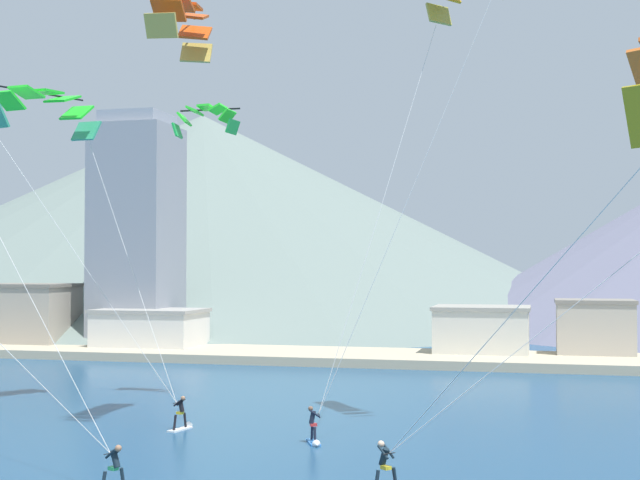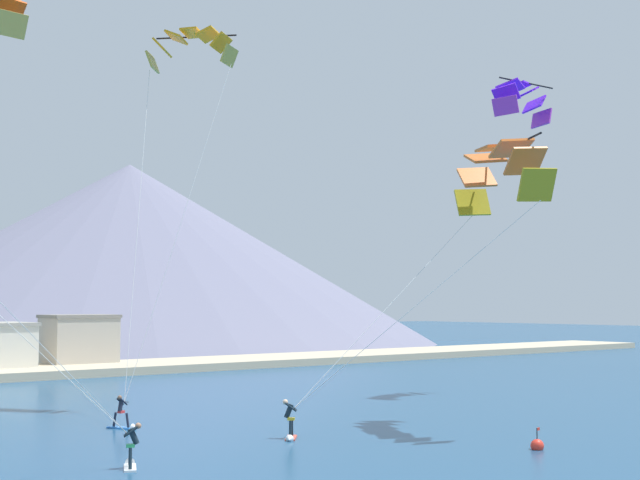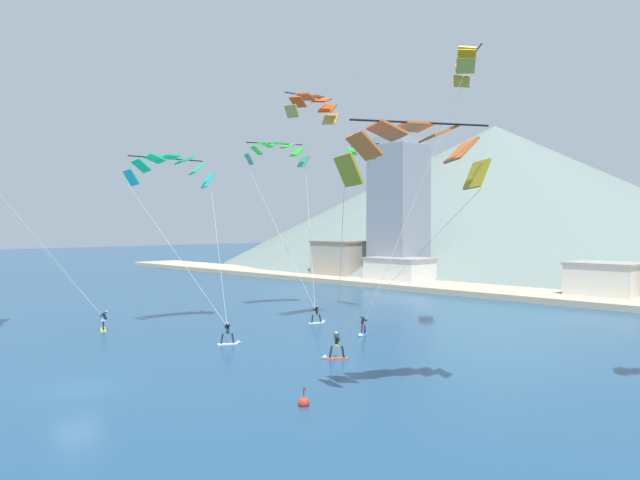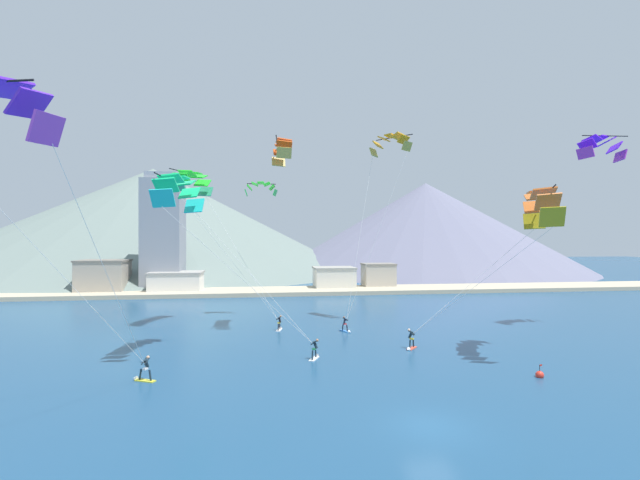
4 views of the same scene
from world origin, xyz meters
name	(u,v)px [view 4 (image 4 of 4)]	position (x,y,z in m)	size (l,w,h in m)	color
ground_plane	(430,427)	(0.00, 0.00, 0.00)	(400.00, 400.00, 0.00)	navy
kitesurfer_near_lead	(315,352)	(-4.32, 13.30, 0.52)	(1.13, 1.74, 1.74)	white
kitesurfer_near_trail	(346,327)	(0.12, 22.83, 0.46)	(1.06, 1.76, 1.68)	#337FDB
kitesurfer_mid_center	(143,373)	(-16.68, 9.52, 0.52)	(1.75, 1.09, 1.74)	yellow
kitesurfer_far_left	(410,342)	(4.38, 15.18, 0.58)	(1.45, 1.57, 1.82)	#E54C33
kitesurfer_far_right	(280,326)	(-6.74, 24.74, 0.47)	(0.80, 1.79, 1.69)	white
parafoil_kite_near_lead	(179,190)	(-15.36, 15.11, 13.75)	(12.21, 7.95, 13.51)	#1EC7C0
parafoil_kite_near_trail	(390,143)	(6.32, 27.52, 20.96)	(8.39, 6.99, 20.77)	#A69F3D
parafoil_kite_far_left	(541,204)	(13.89, 10.99, 12.55)	(11.76, 8.13, 12.37)	#A29218
parafoil_kite_far_right	(193,181)	(-16.27, 28.18, 16.26)	(11.35, 7.00, 15.98)	#349F75
parafoil_kite_distant_high_outer	(261,187)	(-8.75, 32.72, 16.20)	(4.10, 1.58, 1.82)	green
parafoil_kite_distant_low_drift	(601,146)	(27.86, 20.74, 19.85)	(5.96, 2.84, 2.68)	purple
parafoil_kite_distant_mid_solo	(282,149)	(-6.52, 23.84, 19.17)	(1.99, 5.77, 2.34)	gold
race_marker_buoy	(540,375)	(10.70, 6.53, 0.16)	(0.56, 0.56, 1.02)	red
shoreline_strip	(310,291)	(0.00, 56.36, 0.35)	(180.00, 10.00, 0.70)	#BCAD8E
shore_building_harbour_front	(334,279)	(5.04, 59.43, 2.23)	(7.78, 6.50, 4.43)	silver
shore_building_promenade_mid	(378,276)	(13.94, 60.08, 2.52)	(6.19, 4.78, 5.02)	#B7AD9E
shore_building_quay_east	(177,283)	(-23.79, 58.21, 1.97)	(9.21, 6.38, 3.92)	silver
shore_building_quay_west	(103,277)	(-36.46, 59.12, 3.05)	(8.22, 6.35, 6.09)	#A89E8E
highrise_tower	(163,234)	(-26.83, 61.84, 10.79)	(7.00, 7.00, 22.00)	gray
mountain_peak_west_ridge	(153,220)	(-42.26, 117.66, 15.87)	(126.00, 126.00, 31.74)	slate
mountain_peak_central_summit	(426,227)	(42.68, 108.20, 13.78)	(94.16, 94.16, 27.55)	slate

